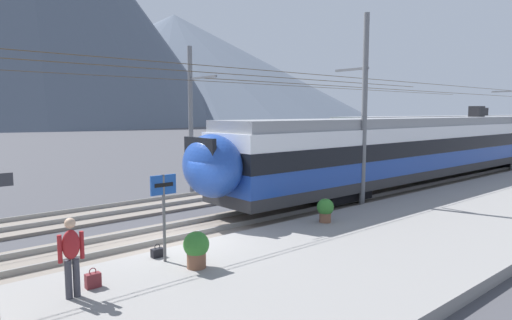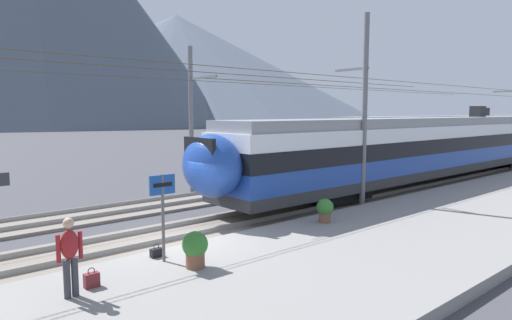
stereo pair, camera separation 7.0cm
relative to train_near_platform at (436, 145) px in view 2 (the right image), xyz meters
name	(u,v)px [view 2 (the right image)]	position (x,y,z in m)	size (l,w,h in m)	color
ground_plane	(178,247)	(-17.88, -1.09, -2.23)	(400.00, 400.00, 0.00)	#424247
platform_slab	(268,282)	(-17.88, -5.28, -2.07)	(120.00, 6.89, 0.33)	gray
track_near	(161,238)	(-17.88, 0.00, -2.16)	(120.00, 3.00, 0.28)	slate
track_far	(106,213)	(-17.88, 4.67, -2.16)	(120.00, 3.00, 0.28)	slate
train_near_platform	(436,145)	(0.00, 0.00, 0.00)	(33.21, 2.96, 4.27)	#2D2D30
train_far_track	(456,135)	(12.40, 4.67, 0.00)	(32.32, 2.96, 4.27)	#2D2D30
catenary_mast_mid	(362,109)	(-8.97, -1.33, 2.04)	(48.14, 1.73, 8.26)	slate
catenary_mast_far_side	(193,116)	(-12.39, 6.65, 1.73)	(48.14, 2.46, 7.50)	slate
platform_sign	(163,198)	(-19.28, -2.81, -0.25)	(0.70, 0.08, 2.25)	#59595B
passenger_walking	(70,253)	(-21.83, -3.55, -0.96)	(0.53, 0.22, 1.69)	#383842
handbag_beside_passenger	(92,280)	(-21.32, -3.30, -1.74)	(0.32, 0.18, 0.45)	maroon
handbag_near_sign	(156,252)	(-19.27, -2.37, -1.78)	(0.32, 0.18, 0.36)	black
potted_plant_platform_edge	(195,247)	(-18.92, -3.72, -1.38)	(0.64, 0.64, 0.91)	brown
potted_plant_by_shelter	(325,209)	(-13.02, -2.82, -1.42)	(0.59, 0.59, 0.84)	brown
mountain_right_ridge	(177,68)	(88.24, 180.81, 23.47)	(195.38, 195.38, 51.40)	#515B6B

